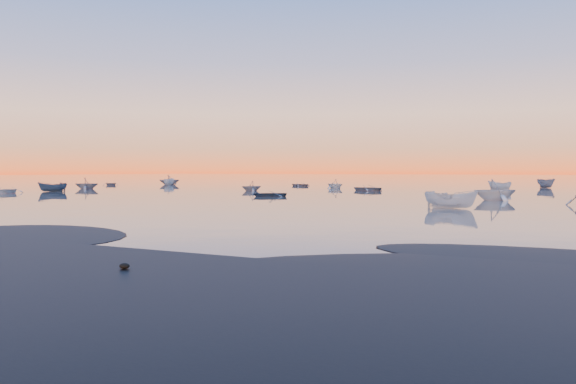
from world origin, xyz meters
The scene contains 5 objects.
ground centered at (0.00, 100.00, 0.00)m, with size 600.00×600.00×0.00m, color #675F56.
mud_lobes centered at (0.00, -1.00, 0.01)m, with size 140.00×6.00×0.07m, color black, non-canonical shape.
moored_fleet centered at (0.00, 53.00, 0.00)m, with size 124.00×58.00×1.20m, color silver, non-canonical shape.
boat_near_left centered at (-41.13, 27.72, 0.00)m, with size 4.41×1.84×1.10m, color silver.
boat_near_center centered at (12.58, 24.00, 0.00)m, with size 3.93×1.66×1.36m, color silver.
Camera 1 is at (20.33, -18.06, 2.78)m, focal length 35.00 mm.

